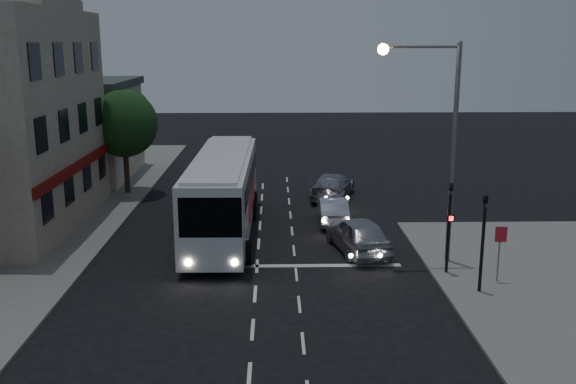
{
  "coord_description": "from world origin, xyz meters",
  "views": [
    {
      "loc": [
        0.72,
        -23.26,
        9.17
      ],
      "look_at": [
        1.38,
        6.08,
        2.2
      ],
      "focal_mm": 40.0,
      "sensor_mm": 36.0,
      "label": 1
    }
  ],
  "objects_px": {
    "car_sedan_a": "(333,210)",
    "street_tree": "(124,121)",
    "tour_bus": "(223,192)",
    "car_sedan_b": "(332,186)",
    "traffic_signal_main": "(450,217)",
    "regulatory_sign": "(500,245)",
    "car_suv": "(358,234)",
    "streetlight": "(439,128)",
    "traffic_signal_side": "(483,231)"
  },
  "relations": [
    {
      "from": "car_sedan_a",
      "to": "streetlight",
      "type": "bearing_deg",
      "value": 120.15
    },
    {
      "from": "traffic_signal_main",
      "to": "regulatory_sign",
      "type": "xyz_separation_m",
      "value": [
        1.7,
        -1.01,
        -0.82
      ]
    },
    {
      "from": "car_sedan_a",
      "to": "streetlight",
      "type": "xyz_separation_m",
      "value": [
        3.61,
        -6.35,
        5.07
      ]
    },
    {
      "from": "traffic_signal_side",
      "to": "regulatory_sign",
      "type": "height_order",
      "value": "traffic_signal_side"
    },
    {
      "from": "traffic_signal_side",
      "to": "traffic_signal_main",
      "type": "bearing_deg",
      "value": 109.49
    },
    {
      "from": "tour_bus",
      "to": "car_sedan_a",
      "type": "bearing_deg",
      "value": 20.19
    },
    {
      "from": "traffic_signal_main",
      "to": "regulatory_sign",
      "type": "distance_m",
      "value": 2.14
    },
    {
      "from": "car_sedan_b",
      "to": "regulatory_sign",
      "type": "height_order",
      "value": "regulatory_sign"
    },
    {
      "from": "car_suv",
      "to": "car_sedan_a",
      "type": "height_order",
      "value": "car_suv"
    },
    {
      "from": "car_sedan_a",
      "to": "traffic_signal_main",
      "type": "xyz_separation_m",
      "value": [
        3.86,
        -7.77,
        1.75
      ]
    },
    {
      "from": "tour_bus",
      "to": "car_sedan_a",
      "type": "distance_m",
      "value": 5.96
    },
    {
      "from": "car_suv",
      "to": "car_sedan_b",
      "type": "xyz_separation_m",
      "value": [
        -0.23,
        10.03,
        -0.07
      ]
    },
    {
      "from": "car_suv",
      "to": "car_sedan_a",
      "type": "bearing_deg",
      "value": -93.53
    },
    {
      "from": "car_suv",
      "to": "streetlight",
      "type": "bearing_deg",
      "value": 139.46
    },
    {
      "from": "traffic_signal_main",
      "to": "streetlight",
      "type": "distance_m",
      "value": 3.61
    },
    {
      "from": "tour_bus",
      "to": "car_suv",
      "type": "height_order",
      "value": "tour_bus"
    },
    {
      "from": "tour_bus",
      "to": "traffic_signal_side",
      "type": "relative_size",
      "value": 3.1
    },
    {
      "from": "traffic_signal_main",
      "to": "street_tree",
      "type": "xyz_separation_m",
      "value": [
        -15.81,
        14.25,
        2.08
      ]
    },
    {
      "from": "tour_bus",
      "to": "streetlight",
      "type": "relative_size",
      "value": 1.41
    },
    {
      "from": "car_suv",
      "to": "streetlight",
      "type": "relative_size",
      "value": 0.52
    },
    {
      "from": "car_suv",
      "to": "traffic_signal_side",
      "type": "xyz_separation_m",
      "value": [
        3.87,
        -5.0,
        1.62
      ]
    },
    {
      "from": "traffic_signal_main",
      "to": "streetlight",
      "type": "relative_size",
      "value": 0.46
    },
    {
      "from": "car_sedan_b",
      "to": "streetlight",
      "type": "relative_size",
      "value": 0.56
    },
    {
      "from": "traffic_signal_main",
      "to": "traffic_signal_side",
      "type": "bearing_deg",
      "value": -70.51
    },
    {
      "from": "traffic_signal_side",
      "to": "car_sedan_a",
      "type": "bearing_deg",
      "value": 115.09
    },
    {
      "from": "car_sedan_b",
      "to": "car_sedan_a",
      "type": "bearing_deg",
      "value": 100.85
    },
    {
      "from": "regulatory_sign",
      "to": "street_tree",
      "type": "bearing_deg",
      "value": 138.92
    },
    {
      "from": "street_tree",
      "to": "car_sedan_a",
      "type": "bearing_deg",
      "value": -28.47
    },
    {
      "from": "tour_bus",
      "to": "car_sedan_a",
      "type": "height_order",
      "value": "tour_bus"
    },
    {
      "from": "car_suv",
      "to": "traffic_signal_main",
      "type": "xyz_separation_m",
      "value": [
        3.17,
        -3.02,
        1.62
      ]
    },
    {
      "from": "street_tree",
      "to": "car_suv",
      "type": "bearing_deg",
      "value": -41.62
    },
    {
      "from": "car_suv",
      "to": "streetlight",
      "type": "xyz_separation_m",
      "value": [
        2.92,
        -1.6,
        4.93
      ]
    },
    {
      "from": "car_suv",
      "to": "traffic_signal_side",
      "type": "distance_m",
      "value": 6.53
    },
    {
      "from": "traffic_signal_side",
      "to": "tour_bus",
      "type": "bearing_deg",
      "value": 142.02
    },
    {
      "from": "car_sedan_a",
      "to": "street_tree",
      "type": "distance_m",
      "value": 14.11
    },
    {
      "from": "street_tree",
      "to": "tour_bus",
      "type": "bearing_deg",
      "value": -52.32
    },
    {
      "from": "tour_bus",
      "to": "regulatory_sign",
      "type": "bearing_deg",
      "value": -31.16
    },
    {
      "from": "traffic_signal_side",
      "to": "regulatory_sign",
      "type": "distance_m",
      "value": 1.61
    },
    {
      "from": "tour_bus",
      "to": "traffic_signal_main",
      "type": "bearing_deg",
      "value": -31.35
    },
    {
      "from": "traffic_signal_main",
      "to": "street_tree",
      "type": "relative_size",
      "value": 0.66
    },
    {
      "from": "car_sedan_b",
      "to": "regulatory_sign",
      "type": "distance_m",
      "value": 14.99
    },
    {
      "from": "traffic_signal_main",
      "to": "traffic_signal_side",
      "type": "distance_m",
      "value": 2.1
    },
    {
      "from": "tour_bus",
      "to": "car_suv",
      "type": "bearing_deg",
      "value": -23.93
    },
    {
      "from": "car_suv",
      "to": "car_sedan_a",
      "type": "relative_size",
      "value": 1.16
    },
    {
      "from": "car_sedan_a",
      "to": "traffic_signal_main",
      "type": "height_order",
      "value": "traffic_signal_main"
    },
    {
      "from": "car_sedan_a",
      "to": "traffic_signal_side",
      "type": "xyz_separation_m",
      "value": [
        4.56,
        -9.75,
        1.75
      ]
    },
    {
      "from": "car_sedan_a",
      "to": "street_tree",
      "type": "height_order",
      "value": "street_tree"
    },
    {
      "from": "car_sedan_a",
      "to": "street_tree",
      "type": "bearing_deg",
      "value": -27.94
    },
    {
      "from": "tour_bus",
      "to": "car_sedan_b",
      "type": "height_order",
      "value": "tour_bus"
    },
    {
      "from": "tour_bus",
      "to": "traffic_signal_side",
      "type": "bearing_deg",
      "value": -37.24
    }
  ]
}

